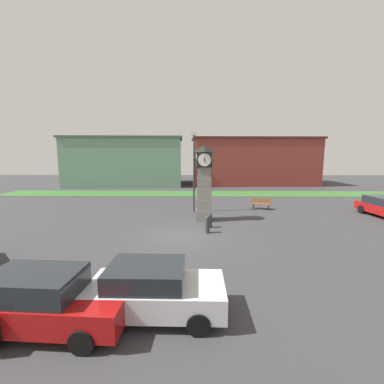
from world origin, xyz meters
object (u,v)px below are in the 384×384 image
at_px(clock_tower, 204,183).
at_px(car_by_building, 154,289).
at_px(bollard_near_tower, 210,220).
at_px(bollard_mid_row, 207,224).
at_px(bench, 261,203).
at_px(car_near_tower, 44,301).
at_px(street_lamp_far_side, 194,167).

xyz_separation_m(clock_tower, car_by_building, (-1.83, -11.11, -1.90)).
xyz_separation_m(clock_tower, bollard_near_tower, (0.34, -1.89, -2.22)).
bearing_deg(bollard_mid_row, car_by_building, -103.56).
bearing_deg(bench, clock_tower, -142.61).
relative_size(car_near_tower, street_lamp_far_side, 0.68).
relative_size(clock_tower, bench, 3.20).
bearing_deg(clock_tower, bollard_mid_row, -87.88).
distance_m(bollard_mid_row, car_by_building, 8.27).
relative_size(clock_tower, bollard_near_tower, 5.69).
bearing_deg(bollard_mid_row, bench, 54.34).
bearing_deg(bench, street_lamp_far_side, -168.44).
bearing_deg(street_lamp_far_side, bench, 11.56).
bearing_deg(street_lamp_far_side, car_near_tower, -105.31).
height_order(clock_tower, bench, clock_tower).
distance_m(car_by_building, street_lamp_far_side, 14.18).
distance_m(clock_tower, street_lamp_far_side, 3.01).
bearing_deg(bench, bollard_mid_row, -125.66).
distance_m(clock_tower, bench, 6.81).
bearing_deg(car_by_building, street_lamp_far_side, 85.55).
relative_size(bollard_mid_row, street_lamp_far_side, 0.17).
height_order(car_near_tower, street_lamp_far_side, street_lamp_far_side).
bearing_deg(car_near_tower, clock_tower, 68.18).
relative_size(clock_tower, street_lamp_far_side, 0.82).
height_order(car_near_tower, bench, car_near_tower).
height_order(bollard_near_tower, street_lamp_far_side, street_lamp_far_side).
bearing_deg(bench, bollard_near_tower, -129.48).
bearing_deg(bollard_near_tower, clock_tower, 100.31).
xyz_separation_m(clock_tower, street_lamp_far_side, (-0.75, 2.72, 1.06)).
distance_m(bollard_near_tower, car_near_tower, 11.13).
xyz_separation_m(bollard_mid_row, car_by_building, (-1.94, -8.04, 0.25)).
height_order(clock_tower, bollard_mid_row, clock_tower).
height_order(bollard_near_tower, car_near_tower, car_near_tower).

